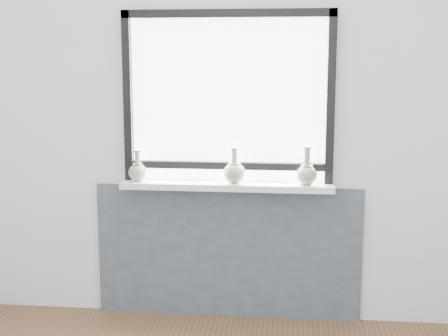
# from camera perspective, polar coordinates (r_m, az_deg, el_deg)

# --- Properties ---
(back_wall) EXTENTS (3.60, 0.02, 2.60)m
(back_wall) POSITION_cam_1_polar(r_m,az_deg,el_deg) (3.90, 0.41, 4.71)
(back_wall) COLOR silver
(back_wall) RESTS_ON ground
(apron_panel) EXTENTS (1.70, 0.03, 0.86)m
(apron_panel) POSITION_cam_1_polar(r_m,az_deg,el_deg) (4.05, 0.35, -7.70)
(apron_panel) COLOR #495664
(apron_panel) RESTS_ON ground
(windowsill) EXTENTS (1.32, 0.18, 0.04)m
(windowsill) POSITION_cam_1_polar(r_m,az_deg,el_deg) (3.86, 0.26, -1.64)
(windowsill) COLOR silver
(windowsill) RESTS_ON apron_panel
(window) EXTENTS (1.30, 0.06, 1.05)m
(window) POSITION_cam_1_polar(r_m,az_deg,el_deg) (3.86, 0.36, 6.75)
(window) COLOR black
(window) RESTS_ON windowsill
(vase_a) EXTENTS (0.12, 0.12, 0.20)m
(vase_a) POSITION_cam_1_polar(r_m,az_deg,el_deg) (3.94, -7.88, -0.27)
(vase_a) COLOR gray
(vase_a) RESTS_ON windowsill
(vase_b) EXTENTS (0.14, 0.14, 0.22)m
(vase_b) POSITION_cam_1_polar(r_m,az_deg,el_deg) (3.83, 0.96, -0.33)
(vase_b) COLOR gray
(vase_b) RESTS_ON windowsill
(vase_c) EXTENTS (0.13, 0.13, 0.23)m
(vase_c) POSITION_cam_1_polar(r_m,az_deg,el_deg) (3.82, 7.56, -0.46)
(vase_c) COLOR gray
(vase_c) RESTS_ON windowsill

